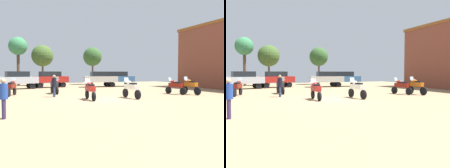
% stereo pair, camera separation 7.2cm
% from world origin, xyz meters
% --- Properties ---
extents(ground_plane, '(44.00, 52.00, 0.02)m').
position_xyz_m(ground_plane, '(0.00, 0.00, 0.01)').
color(ground_plane, '#957D5A').
extents(motorcycle_2, '(0.62, 2.29, 1.49)m').
position_xyz_m(motorcycle_2, '(2.14, -0.30, 0.76)').
color(motorcycle_2, black).
rests_on(motorcycle_2, ground).
extents(motorcycle_3, '(0.62, 2.22, 1.51)m').
position_xyz_m(motorcycle_3, '(-2.44, 5.43, 0.76)').
color(motorcycle_3, black).
rests_on(motorcycle_3, ground).
extents(motorcycle_4, '(0.80, 2.06, 1.45)m').
position_xyz_m(motorcycle_4, '(-5.88, 4.94, 0.73)').
color(motorcycle_4, black).
rests_on(motorcycle_4, ground).
extents(motorcycle_5, '(0.78, 2.06, 1.44)m').
position_xyz_m(motorcycle_5, '(7.07, 0.90, 0.73)').
color(motorcycle_5, black).
rests_on(motorcycle_5, ground).
extents(motorcycle_7, '(0.62, 2.14, 1.51)m').
position_xyz_m(motorcycle_7, '(8.16, 0.24, 0.76)').
color(motorcycle_7, black).
rests_on(motorcycle_7, ground).
extents(motorcycle_8, '(0.62, 2.11, 1.44)m').
position_xyz_m(motorcycle_8, '(-0.92, -0.08, 0.73)').
color(motorcycle_8, black).
rests_on(motorcycle_8, ground).
extents(car_1, '(4.48, 2.29, 2.00)m').
position_xyz_m(car_1, '(4.62, 12.92, 1.19)').
color(car_1, black).
rests_on(car_1, ground).
extents(car_2, '(4.58, 2.64, 2.00)m').
position_xyz_m(car_2, '(-1.54, 14.35, 1.19)').
color(car_2, black).
rests_on(car_2, ground).
extents(car_3, '(4.56, 2.58, 2.00)m').
position_xyz_m(car_3, '(-5.35, 12.89, 1.19)').
color(car_3, black).
rests_on(car_3, ground).
extents(car_5, '(4.54, 2.49, 2.00)m').
position_xyz_m(car_5, '(7.21, 13.14, 1.19)').
color(car_5, black).
rests_on(car_5, ground).
extents(person_1, '(0.36, 0.36, 1.64)m').
position_xyz_m(person_1, '(-6.12, -4.95, 0.97)').
color(person_1, '#31274D').
rests_on(person_1, ground).
extents(person_2, '(0.44, 0.44, 1.69)m').
position_xyz_m(person_2, '(-2.90, 2.67, 1.00)').
color(person_2, '#293150').
rests_on(person_2, ground).
extents(tree_2, '(2.94, 2.94, 5.83)m').
position_xyz_m(tree_2, '(5.75, 19.51, 4.36)').
color(tree_2, brown).
rests_on(tree_2, ground).
extents(tree_3, '(2.47, 2.47, 6.75)m').
position_xyz_m(tree_3, '(-5.12, 19.20, 5.38)').
color(tree_3, '#4E3B2F').
rests_on(tree_3, ground).
extents(tree_4, '(3.10, 3.10, 5.86)m').
position_xyz_m(tree_4, '(-1.84, 19.62, 4.30)').
color(tree_4, brown).
rests_on(tree_4, ground).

